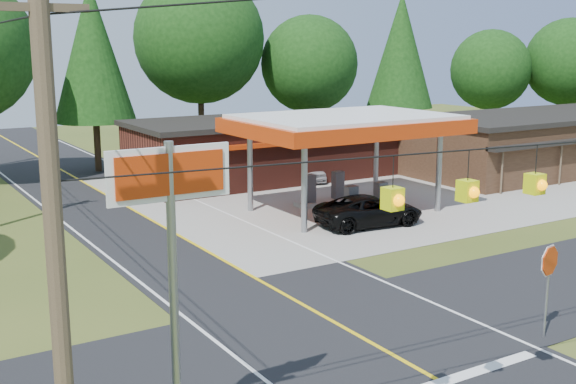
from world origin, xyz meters
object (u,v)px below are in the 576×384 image
gas_canopy (345,127)px  octagonal_stop_sign (549,268)px  sedan_car (307,169)px  big_stop_sign (172,231)px  suv_car (369,211)px

gas_canopy → octagonal_stop_sign: (-4.50, -16.01, -2.17)m
sedan_car → octagonal_stop_sign: 25.20m
sedan_car → big_stop_sign: big_stop_sign is taller
sedan_car → octagonal_stop_sign: bearing=-88.5°
suv_car → octagonal_stop_sign: (-3.77, -13.01, 1.38)m
octagonal_stop_sign → sedan_car: bearing=72.7°
suv_car → sedan_car: suv_car is taller
big_stop_sign → octagonal_stop_sign: big_stop_sign is taller
sedan_car → big_stop_sign: 31.12m
suv_car → big_stop_sign: big_stop_sign is taller
gas_canopy → octagonal_stop_sign: 16.78m
suv_car → sedan_car: size_ratio=1.25×
gas_canopy → octagonal_stop_sign: bearing=-105.7°
big_stop_sign → sedan_car: bearing=52.1°
sedan_car → octagonal_stop_sign: (-7.50, -24.01, 1.40)m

